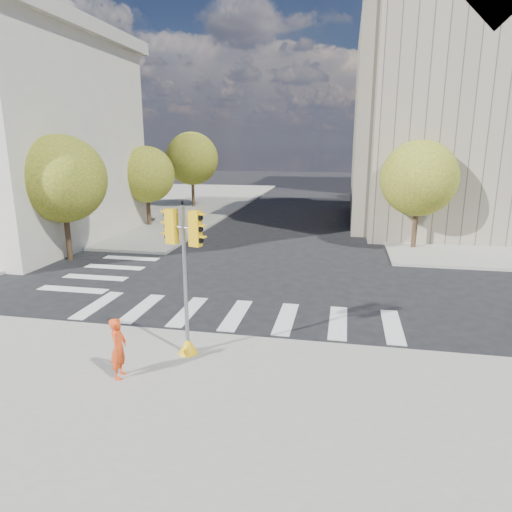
{
  "coord_description": "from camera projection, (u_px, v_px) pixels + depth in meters",
  "views": [
    {
      "loc": [
        3.56,
        -16.86,
        6.0
      ],
      "look_at": [
        0.54,
        -1.54,
        2.1
      ],
      "focal_mm": 32.0,
      "sensor_mm": 36.0,
      "label": 1
    }
  ],
  "objects": [
    {
      "name": "tree_lw_near",
      "position": [
        62.0,
        179.0,
        22.93
      ],
      "size": [
        4.4,
        4.4,
        6.41
      ],
      "color": "#382616",
      "rests_on": "ground"
    },
    {
      "name": "sidewalk_near",
      "position": [
        116.0,
        504.0,
        7.68
      ],
      "size": [
        30.0,
        14.0,
        0.15
      ],
      "primitive_type": "cube",
      "color": "gray",
      "rests_on": "ground"
    },
    {
      "name": "ground",
      "position": [
        250.0,
        297.0,
        18.17
      ],
      "size": [
        160.0,
        160.0,
        0.0
      ],
      "primitive_type": "plane",
      "color": "black",
      "rests_on": "ground"
    },
    {
      "name": "tree_re_far",
      "position": [
        385.0,
        163.0,
        48.2
      ],
      "size": [
        4.0,
        4.0,
        5.88
      ],
      "color": "#382616",
      "rests_on": "ground"
    },
    {
      "name": "lamp_far",
      "position": [
        396.0,
        158.0,
        42.22
      ],
      "size": [
        0.35,
        0.18,
        8.11
      ],
      "color": "black",
      "rests_on": "sidewalk_far_right"
    },
    {
      "name": "traffic_signal",
      "position": [
        186.0,
        292.0,
        12.57
      ],
      "size": [
        1.08,
        0.56,
        4.36
      ],
      "rotation": [
        0.0,
        0.0,
        -0.26
      ],
      "color": "#ECAF0C",
      "rests_on": "sidewalk_near"
    },
    {
      "name": "tree_re_near",
      "position": [
        419.0,
        178.0,
        25.31
      ],
      "size": [
        4.2,
        4.2,
        6.16
      ],
      "color": "#382616",
      "rests_on": "ground"
    },
    {
      "name": "tree_re_mid",
      "position": [
        397.0,
        163.0,
        36.66
      ],
      "size": [
        4.6,
        4.6,
        6.66
      ],
      "color": "#382616",
      "rests_on": "ground"
    },
    {
      "name": "lamp_near",
      "position": [
        419.0,
        165.0,
        28.89
      ],
      "size": [
        0.35,
        0.18,
        8.11
      ],
      "color": "black",
      "rests_on": "sidewalk_far_right"
    },
    {
      "name": "tree_lw_mid",
      "position": [
        147.0,
        175.0,
        32.56
      ],
      "size": [
        4.0,
        4.0,
        5.77
      ],
      "color": "#382616",
      "rests_on": "ground"
    },
    {
      "name": "photographer",
      "position": [
        119.0,
        348.0,
        11.52
      ],
      "size": [
        0.46,
        0.63,
        1.6
      ],
      "primitive_type": "imported",
      "rotation": [
        0.0,
        0.0,
        1.71
      ],
      "color": "#E94415",
      "rests_on": "sidewalk_near"
    },
    {
      "name": "sidewalk_far_left",
      "position": [
        111.0,
        202.0,
        46.65
      ],
      "size": [
        28.0,
        40.0,
        0.15
      ],
      "primitive_type": "cube",
      "color": "gray",
      "rests_on": "ground"
    },
    {
      "name": "tree_lw_far",
      "position": [
        192.0,
        159.0,
        41.89
      ],
      "size": [
        4.8,
        4.8,
        6.95
      ],
      "color": "#382616",
      "rests_on": "ground"
    }
  ]
}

